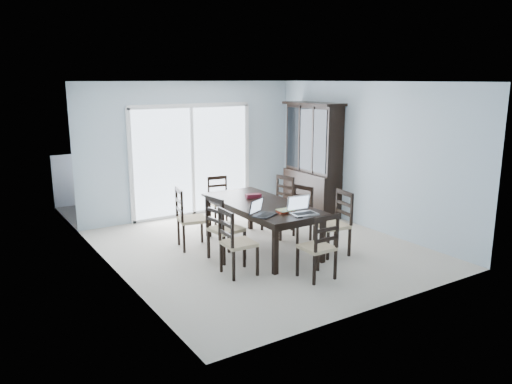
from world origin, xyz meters
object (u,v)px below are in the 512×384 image
Objects in this scene: chair_left_near at (233,235)px; chair_end_near at (321,240)px; dining_table at (261,208)px; chair_right_near at (338,216)px; chair_right_mid at (299,207)px; chair_left_mid at (221,221)px; cell_phone at (299,217)px; chair_end_far at (219,195)px; chair_right_far at (281,197)px; laptop_dark at (265,212)px; laptop_silver at (304,210)px; game_box at (253,196)px; chair_left_far at (186,212)px; china_hutch at (313,161)px; hot_tub at (160,184)px.

chair_left_near is 1.02× the size of chair_end_near.
dining_table is 1.94× the size of chair_right_near.
chair_right_mid is (-0.08, 0.86, -0.05)m from chair_right_near.
chair_left_mid is at bearing 168.49° from chair_left_near.
chair_left_mid is 11.55× the size of cell_phone.
dining_table is at bearing 88.98° from chair_end_near.
chair_left_mid is 1.17m from cell_phone.
chair_end_far is at bearing 24.57° from chair_right_near.
chair_end_near is (0.90, -0.77, -0.01)m from chair_left_near.
chair_left_mid is at bearing 118.86° from chair_end_near.
chair_right_near reaches higher than chair_end_far.
chair_right_far reaches higher than chair_end_near.
chair_end_near is at bearing 20.83° from chair_left_mid.
chair_right_far is (0.08, 0.64, 0.03)m from chair_right_mid.
chair_right_mid is 2.58× the size of laptop_dark.
chair_end_near is 3.11m from chair_end_far.
chair_left_mid reaches higher than laptop_silver.
chair_end_far is at bearing 87.95° from game_box.
china_hutch is at bearing 112.89° from chair_left_far.
chair_left_far reaches higher than dining_table.
cell_phone is at bearing -141.29° from laptop_silver.
chair_right_mid is 1.03× the size of chair_end_far.
chair_end_far is at bearing 144.23° from chair_left_mid.
hot_tub is at bearing 0.58° from chair_right_mid.
chair_right_near reaches higher than chair_left_near.
hot_tub is (-0.22, 3.68, -0.25)m from dining_table.
hot_tub is (-1.09, 4.50, -0.17)m from chair_right_near.
laptop_dark is (-0.35, 0.84, 0.24)m from chair_end_near.
cell_phone reaches higher than dining_table.
chair_left_far is 2.81× the size of laptop_dark.
chair_right_far is (0.87, 0.69, -0.09)m from dining_table.
hot_tub reaches higher than cell_phone.
chair_end_far is 2.34m from laptop_dark.
chair_right_mid reaches higher than laptop_silver.
hot_tub is (0.71, 4.41, -0.15)m from chair_left_near.
chair_left_far is at bearing 146.53° from dining_table.
chair_left_far is at bearing 133.02° from laptop_silver.
chair_right_mid is 10.67× the size of cell_phone.
laptop_dark is 0.49m from cell_phone.
chair_left_mid is 1.57m from chair_end_near.
china_hutch is at bearing 24.66° from game_box.
chair_end_near reaches higher than dining_table.
laptop_silver is 0.19m from cell_phone.
chair_right_mid is 1.74m from chair_end_near.
chair_left_mid is at bearing 100.35° from laptop_dark.
chair_right_near is 11.56× the size of cell_phone.
china_hutch is 3.58m from chair_left_near.
chair_left_near is at bearing 99.19° from chair_right_mid.
hot_tub is at bearing 21.15° from chair_right_near.
laptop_dark is (0.56, 0.06, 0.23)m from chair_left_near.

